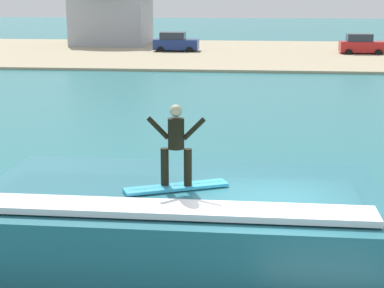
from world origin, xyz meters
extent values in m
plane|color=#267076|center=(0.00, 0.00, 0.00)|extent=(260.00, 260.00, 0.00)
cube|color=#266774|center=(-1.85, 0.94, 0.62)|extent=(8.20, 4.62, 1.23)
cube|color=#266774|center=(-1.85, 0.36, 1.30)|extent=(6.97, 2.08, 0.14)
cube|color=white|center=(-1.85, -0.57, 1.33)|extent=(7.38, 0.83, 0.12)
cube|color=#33A5CC|center=(-1.90, 0.49, 1.42)|extent=(2.07, 1.23, 0.06)
cube|color=black|center=(-1.90, 0.49, 1.44)|extent=(1.76, 0.83, 0.01)
cylinder|color=black|center=(-2.13, 0.52, 1.82)|extent=(0.16, 0.16, 0.75)
cylinder|color=black|center=(-1.67, 0.52, 1.82)|extent=(0.16, 0.16, 0.75)
cylinder|color=black|center=(-1.90, 0.52, 2.49)|extent=(0.32, 0.32, 0.60)
sphere|color=#B4AC89|center=(-1.90, 0.52, 2.95)|extent=(0.24, 0.24, 0.24)
cylinder|color=black|center=(-2.25, 0.52, 2.60)|extent=(0.46, 0.10, 0.46)
cylinder|color=black|center=(-1.54, 0.52, 2.60)|extent=(0.46, 0.10, 0.46)
cube|color=tan|center=(0.00, 44.27, 0.09)|extent=(120.00, 27.29, 0.18)
cube|color=navy|center=(-7.69, 44.48, 0.77)|extent=(3.96, 1.94, 0.90)
cube|color=#262D38|center=(-7.99, 44.48, 1.54)|extent=(2.18, 1.75, 0.64)
cylinder|color=black|center=(-6.40, 45.50, 0.32)|extent=(0.64, 0.22, 0.64)
cylinder|color=black|center=(-6.40, 43.46, 0.32)|extent=(0.64, 0.22, 0.64)
cylinder|color=black|center=(-8.98, 45.50, 0.32)|extent=(0.64, 0.22, 0.64)
cylinder|color=black|center=(-8.98, 43.46, 0.32)|extent=(0.64, 0.22, 0.64)
cube|color=red|center=(8.48, 43.65, 0.77)|extent=(3.81, 1.75, 0.90)
cube|color=#262D38|center=(8.19, 43.65, 1.54)|extent=(2.09, 1.58, 0.64)
cylinder|color=black|center=(9.71, 44.58, 0.32)|extent=(0.64, 0.22, 0.64)
cylinder|color=black|center=(9.71, 42.73, 0.32)|extent=(0.64, 0.22, 0.64)
cylinder|color=black|center=(7.24, 44.58, 0.32)|extent=(0.64, 0.22, 0.64)
cylinder|color=black|center=(7.24, 42.73, 0.32)|extent=(0.64, 0.22, 0.64)
cube|color=#9EA3AD|center=(-15.08, 51.17, 2.64)|extent=(7.22, 6.97, 5.29)
cylinder|color=brown|center=(-18.79, 52.37, 1.57)|extent=(0.49, 0.49, 3.15)
sphere|color=#286D27|center=(-18.79, 52.37, 3.91)|extent=(2.55, 2.55, 2.55)
camera|label=1|loc=(-0.34, -11.16, 5.13)|focal=58.12mm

